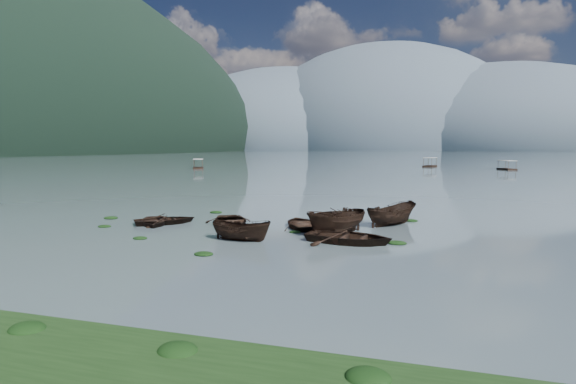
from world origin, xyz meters
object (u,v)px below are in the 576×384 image
(pontoon_left, at_px, (198,169))
(pontoon_centre, at_px, (430,167))
(rowboat_3, at_px, (302,227))
(rowboat_0, at_px, (154,224))

(pontoon_left, distance_m, pontoon_centre, 64.94)
(rowboat_3, bearing_deg, rowboat_0, -14.89)
(rowboat_0, distance_m, rowboat_3, 10.69)
(rowboat_0, height_order, pontoon_left, pontoon_left)
(pontoon_left, bearing_deg, rowboat_0, -91.47)
(pontoon_centre, bearing_deg, rowboat_0, -87.24)
(rowboat_0, relative_size, pontoon_left, 0.63)
(rowboat_3, bearing_deg, pontoon_centre, -121.56)
(rowboat_3, xyz_separation_m, pontoon_left, (-47.59, 75.58, 0.00))
(rowboat_3, height_order, pontoon_centre, pontoon_centre)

